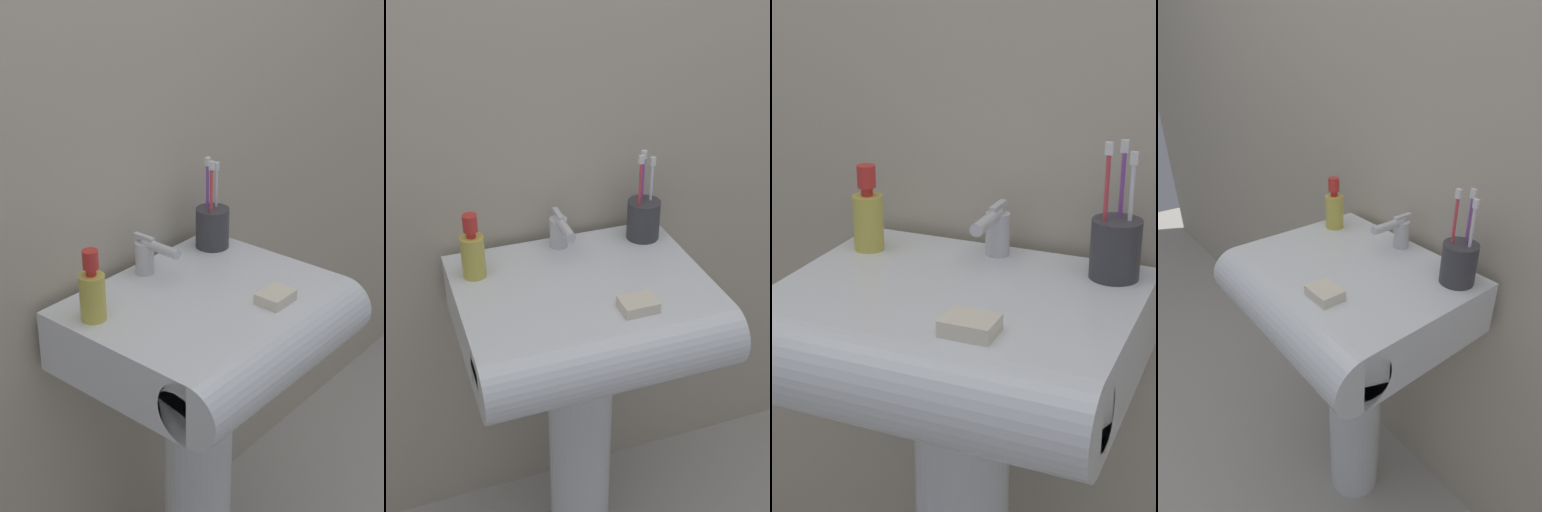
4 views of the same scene
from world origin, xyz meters
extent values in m
plane|color=#ADA89E|center=(0.00, 0.00, 0.00)|extent=(6.00, 6.00, 0.00)
cube|color=#B7AD99|center=(0.00, 0.24, 1.20)|extent=(5.00, 0.05, 2.40)
cylinder|color=white|center=(0.00, 0.00, 0.36)|extent=(0.16, 0.16, 0.72)
cube|color=white|center=(0.00, 0.00, 0.78)|extent=(0.55, 0.40, 0.14)
cylinder|color=white|center=(0.00, -0.20, 0.78)|extent=(0.55, 0.14, 0.14)
cylinder|color=silver|center=(0.00, 0.16, 0.89)|extent=(0.04, 0.04, 0.07)
cylinder|color=silver|center=(0.00, 0.11, 0.93)|extent=(0.02, 0.10, 0.02)
cube|color=silver|center=(0.00, 0.16, 0.94)|extent=(0.01, 0.06, 0.01)
cylinder|color=#38383D|center=(0.21, 0.13, 0.90)|extent=(0.08, 0.08, 0.10)
cylinder|color=#D83F4C|center=(0.19, 0.12, 0.96)|extent=(0.01, 0.01, 0.19)
cube|color=white|center=(0.19, 0.12, 1.06)|extent=(0.01, 0.01, 0.02)
cylinder|color=white|center=(0.23, 0.13, 0.95)|extent=(0.01, 0.01, 0.17)
cube|color=white|center=(0.23, 0.13, 1.05)|extent=(0.01, 0.01, 0.02)
cylinder|color=purple|center=(0.21, 0.15, 0.96)|extent=(0.01, 0.01, 0.19)
cube|color=white|center=(0.21, 0.15, 1.06)|extent=(0.01, 0.01, 0.02)
cylinder|color=gold|center=(-0.22, 0.09, 0.90)|extent=(0.05, 0.05, 0.10)
cylinder|color=red|center=(-0.22, 0.09, 0.96)|extent=(0.02, 0.02, 0.01)
cylinder|color=red|center=(-0.22, 0.09, 0.98)|extent=(0.03, 0.03, 0.04)
cube|color=silver|center=(0.07, -0.15, 0.86)|extent=(0.07, 0.06, 0.02)
camera|label=1|loc=(-1.13, -0.94, 1.64)|focal=55.00mm
camera|label=2|loc=(-0.40, -1.12, 1.62)|focal=45.00mm
camera|label=3|loc=(0.44, -1.03, 1.33)|focal=55.00mm
camera|label=4|loc=(0.67, -0.55, 1.34)|focal=28.00mm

